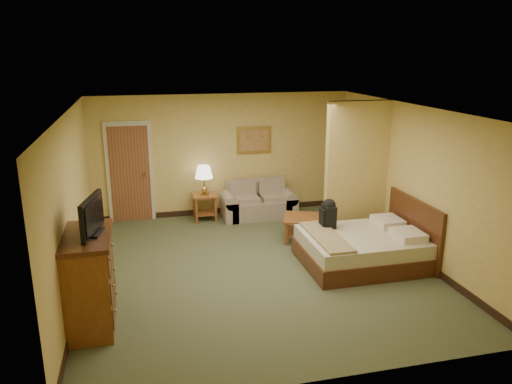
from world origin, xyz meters
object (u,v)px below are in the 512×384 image
object	(u,v)px
loveseat	(259,205)
dresser	(90,280)
bed	(365,247)
coffee_table	(303,224)

from	to	relation	value
loveseat	dresser	world-z (taller)	dresser
dresser	bed	bearing A→B (deg)	12.68
dresser	bed	distance (m)	4.42
loveseat	dresser	size ratio (longest dim) A/B	1.25
coffee_table	bed	bearing A→B (deg)	-63.08
loveseat	dresser	distance (m)	4.94
bed	loveseat	bearing A→B (deg)	111.95
bed	coffee_table	bearing A→B (deg)	116.92
loveseat	bed	world-z (taller)	bed
loveseat	bed	distance (m)	3.03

